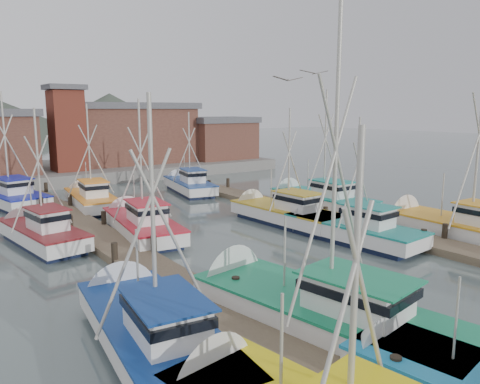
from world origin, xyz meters
TOP-DOWN VIEW (x-y plane):
  - ground at (0.00, 0.00)m, footprint 260.00×260.00m
  - dock_left at (-7.00, 4.04)m, footprint 2.30×46.00m
  - dock_right at (7.00, 4.04)m, footprint 2.30×46.00m
  - quay at (0.00, 37.00)m, footprint 44.00×16.00m
  - shed_center at (6.00, 37.00)m, footprint 14.84×9.54m
  - shed_right at (17.00, 34.00)m, footprint 8.48×6.36m
  - lookout_tower at (-2.00, 33.00)m, footprint 3.60×3.60m
  - boat_4 at (-4.83, -4.73)m, footprint 4.84×10.77m
  - boat_5 at (4.37, 1.87)m, footprint 3.31×8.82m
  - boat_6 at (-9.93, -2.92)m, footprint 3.87×9.44m
  - boat_7 at (9.91, -1.66)m, footprint 4.55×10.03m
  - boat_8 at (-4.62, 9.81)m, footprint 3.85×9.10m
  - boat_9 at (4.09, 7.15)m, footprint 3.33×8.97m
  - boat_10 at (-9.95, 11.11)m, footprint 3.40×8.16m
  - boat_11 at (9.44, 9.22)m, footprint 3.89×9.25m
  - boat_12 at (-4.45, 19.32)m, footprint 3.47×8.62m
  - boat_13 at (4.89, 20.86)m, footprint 4.16×8.73m
  - boat_14 at (-9.36, 24.41)m, footprint 4.61×10.06m
  - gull_near at (-2.03, -0.24)m, footprint 1.55×0.63m
  - gull_far at (0.22, 0.51)m, footprint 1.49×0.65m

SIDE VIEW (x-z plane):
  - ground at x=0.00m, z-range 0.00..0.00m
  - dock_left at x=-7.00m, z-range -0.54..0.96m
  - dock_right at x=7.00m, z-range -0.54..0.96m
  - quay at x=0.00m, z-range 0.00..1.20m
  - boat_5 at x=4.37m, z-range -3.15..4.50m
  - boat_13 at x=4.89m, z-range -3.22..4.57m
  - boat_9 at x=4.09m, z-range -3.41..4.77m
  - boat_12 at x=-4.45m, z-range -3.53..4.89m
  - boat_8 at x=-4.62m, z-range -3.65..5.01m
  - boat_10 at x=-9.95m, z-range -3.33..4.69m
  - boat_6 at x=-9.93m, z-range -3.61..4.97m
  - boat_11 at x=9.44m, z-range -4.10..5.46m
  - boat_14 at x=-9.36m, z-range -4.09..5.46m
  - boat_4 at x=-4.83m, z-range -5.05..6.44m
  - boat_7 at x=9.91m, z-range -4.94..6.33m
  - shed_right at x=17.00m, z-range 1.24..6.44m
  - shed_center at x=6.00m, z-range 1.24..8.14m
  - lookout_tower at x=-2.00m, z-range 1.30..9.80m
  - gull_near at x=-2.03m, z-range 8.47..8.71m
  - gull_far at x=0.22m, z-range 8.89..9.13m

